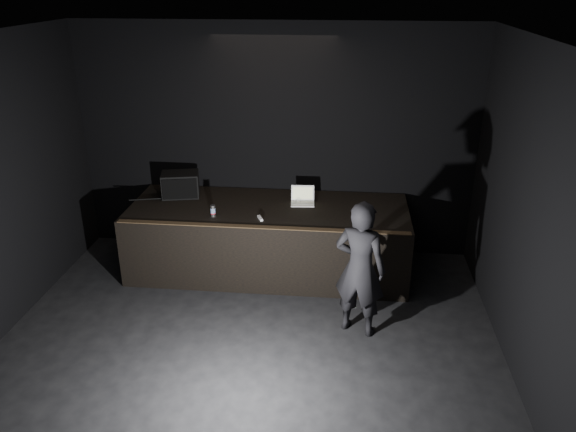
{
  "coord_description": "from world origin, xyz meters",
  "views": [
    {
      "loc": [
        1.06,
        -4.66,
        4.06
      ],
      "look_at": [
        0.33,
        2.3,
        1.06
      ],
      "focal_mm": 35.0,
      "sensor_mm": 36.0,
      "label": 1
    }
  ],
  "objects_px": {
    "stage_riser": "(269,238)",
    "stage_monitor": "(180,185)",
    "person": "(360,269)",
    "beer_can": "(213,211)",
    "laptop": "(303,199)"
  },
  "relations": [
    {
      "from": "stage_riser",
      "to": "stage_monitor",
      "type": "bearing_deg",
      "value": 167.33
    },
    {
      "from": "beer_can",
      "to": "stage_riser",
      "type": "bearing_deg",
      "value": 30.01
    },
    {
      "from": "stage_riser",
      "to": "person",
      "type": "height_order",
      "value": "person"
    },
    {
      "from": "stage_monitor",
      "to": "beer_can",
      "type": "relative_size",
      "value": 3.73
    },
    {
      "from": "stage_monitor",
      "to": "person",
      "type": "bearing_deg",
      "value": -46.16
    },
    {
      "from": "beer_can",
      "to": "person",
      "type": "distance_m",
      "value": 2.28
    },
    {
      "from": "stage_monitor",
      "to": "person",
      "type": "relative_size",
      "value": 0.36
    },
    {
      "from": "stage_monitor",
      "to": "laptop",
      "type": "bearing_deg",
      "value": -15.16
    },
    {
      "from": "stage_riser",
      "to": "laptop",
      "type": "relative_size",
      "value": 11.15
    },
    {
      "from": "stage_riser",
      "to": "person",
      "type": "bearing_deg",
      "value": -48.37
    },
    {
      "from": "stage_riser",
      "to": "beer_can",
      "type": "bearing_deg",
      "value": -149.99
    },
    {
      "from": "stage_riser",
      "to": "stage_monitor",
      "type": "height_order",
      "value": "stage_monitor"
    },
    {
      "from": "stage_monitor",
      "to": "beer_can",
      "type": "bearing_deg",
      "value": -60.18
    },
    {
      "from": "beer_can",
      "to": "person",
      "type": "xyz_separation_m",
      "value": [
        2.01,
        -1.05,
        -0.22
      ]
    },
    {
      "from": "beer_can",
      "to": "person",
      "type": "height_order",
      "value": "person"
    }
  ]
}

